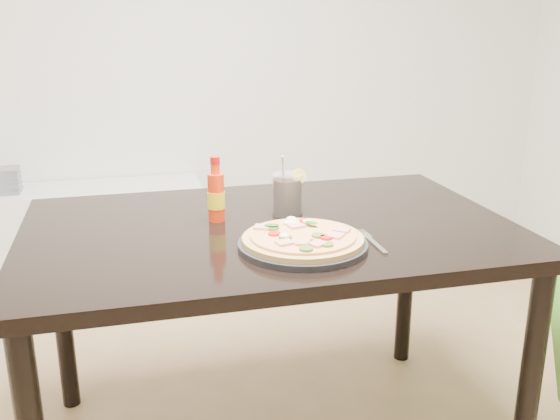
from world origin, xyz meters
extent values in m
plane|color=white|center=(0.00, 2.25, 1.30)|extent=(4.00, 0.00, 4.00)
cube|color=black|center=(-0.08, 0.53, 0.73)|extent=(1.40, 0.90, 0.04)
cylinder|color=black|center=(0.56, 0.14, 0.35)|extent=(0.06, 0.06, 0.71)
cylinder|color=black|center=(-0.72, 0.92, 0.35)|extent=(0.06, 0.06, 0.71)
cylinder|color=black|center=(0.56, 0.92, 0.35)|extent=(0.06, 0.06, 0.71)
cylinder|color=black|center=(-0.04, 0.32, 0.76)|extent=(0.34, 0.34, 0.02)
cylinder|color=#D4B75F|center=(-0.04, 0.32, 0.77)|extent=(0.32, 0.32, 0.01)
cylinder|color=#F2B569|center=(-0.04, 0.32, 0.78)|extent=(0.28, 0.28, 0.01)
cube|color=#E2948D|center=(0.07, 0.32, 0.79)|extent=(0.05, 0.05, 0.01)
cube|color=#E2948D|center=(-0.06, 0.25, 0.79)|extent=(0.05, 0.05, 0.01)
cube|color=#E2948D|center=(0.04, 0.28, 0.79)|extent=(0.05, 0.05, 0.01)
cube|color=#E2948D|center=(-0.13, 0.39, 0.79)|extent=(0.05, 0.05, 0.01)
cube|color=#E2948D|center=(-0.04, 0.38, 0.79)|extent=(0.05, 0.04, 0.01)
cube|color=#E2948D|center=(-0.03, 0.24, 0.79)|extent=(0.05, 0.05, 0.01)
cube|color=#E2948D|center=(-0.11, 0.26, 0.79)|extent=(0.05, 0.04, 0.01)
cylinder|color=red|center=(-0.11, 0.34, 0.79)|extent=(0.03, 0.03, 0.01)
cylinder|color=red|center=(-0.04, 0.25, 0.79)|extent=(0.03, 0.03, 0.01)
cylinder|color=red|center=(-0.01, 0.42, 0.79)|extent=(0.03, 0.03, 0.01)
cylinder|color=red|center=(0.01, 0.28, 0.79)|extent=(0.03, 0.03, 0.01)
cylinder|color=#457125|center=(-0.06, 0.21, 0.79)|extent=(0.03, 0.03, 0.01)
cylinder|color=#457125|center=(-0.09, 0.30, 0.79)|extent=(0.03, 0.03, 0.01)
cylinder|color=#457125|center=(-0.01, 0.23, 0.79)|extent=(0.03, 0.03, 0.01)
cylinder|color=#457125|center=(-0.01, 0.30, 0.79)|extent=(0.03, 0.03, 0.01)
cylinder|color=#457125|center=(-0.11, 0.38, 0.79)|extent=(0.03, 0.03, 0.01)
ellipsoid|color=white|center=(-0.09, 0.31, 0.79)|extent=(0.03, 0.03, 0.01)
ellipsoid|color=white|center=(-0.05, 0.41, 0.79)|extent=(0.03, 0.03, 0.01)
ellipsoid|color=white|center=(-0.04, 0.41, 0.79)|extent=(0.03, 0.03, 0.01)
ellipsoid|color=white|center=(-0.04, 0.44, 0.79)|extent=(0.03, 0.03, 0.01)
ellipsoid|color=white|center=(0.00, 0.41, 0.79)|extent=(0.03, 0.03, 0.01)
ellipsoid|color=#196317|center=(0.00, 0.38, 0.80)|extent=(0.04, 0.04, 0.00)
ellipsoid|color=#196317|center=(-0.11, 0.39, 0.80)|extent=(0.04, 0.03, 0.00)
cylinder|color=red|center=(-0.22, 0.60, 0.82)|extent=(0.06, 0.06, 0.14)
cylinder|color=yellow|center=(-0.22, 0.60, 0.81)|extent=(0.05, 0.05, 0.05)
cylinder|color=red|center=(-0.22, 0.60, 0.91)|extent=(0.03, 0.03, 0.03)
cylinder|color=red|center=(-0.22, 0.60, 0.93)|extent=(0.03, 0.03, 0.02)
cylinder|color=black|center=(0.00, 0.62, 0.80)|extent=(0.09, 0.09, 0.11)
cylinder|color=silver|center=(0.00, 0.62, 0.81)|extent=(0.10, 0.10, 0.12)
cylinder|color=#F2E059|center=(0.03, 0.60, 0.87)|extent=(0.04, 0.01, 0.04)
cylinder|color=#B2B2B7|center=(-0.01, 0.63, 0.85)|extent=(0.03, 0.06, 0.17)
cube|color=silver|center=(0.15, 0.28, 0.75)|extent=(0.01, 0.12, 0.00)
cube|color=silver|center=(0.15, 0.36, 0.75)|extent=(0.02, 0.04, 0.00)
cube|color=silver|center=(0.14, 0.39, 0.75)|extent=(0.00, 0.03, 0.00)
cube|color=silver|center=(0.15, 0.39, 0.75)|extent=(0.00, 0.03, 0.00)
cube|color=silver|center=(0.15, 0.39, 0.75)|extent=(0.00, 0.03, 0.00)
cube|color=silver|center=(0.16, 0.39, 0.75)|extent=(0.00, 0.03, 0.00)
cube|color=white|center=(-0.80, 2.07, 0.25)|extent=(1.40, 0.34, 0.50)
cube|color=slate|center=(-1.05, 2.05, 0.51)|extent=(0.14, 0.12, 0.01)
cube|color=slate|center=(-1.05, 2.05, 0.52)|extent=(0.14, 0.12, 0.01)
cube|color=slate|center=(-1.05, 2.05, 0.53)|extent=(0.14, 0.12, 0.01)
cube|color=slate|center=(-1.05, 2.05, 0.54)|extent=(0.14, 0.12, 0.01)
cube|color=slate|center=(-1.05, 2.05, 0.55)|extent=(0.14, 0.12, 0.01)
cube|color=slate|center=(-1.05, 2.05, 0.56)|extent=(0.14, 0.12, 0.01)
cube|color=slate|center=(-1.05, 2.05, 0.57)|extent=(0.14, 0.12, 0.01)
cube|color=slate|center=(-1.05, 2.05, 0.58)|extent=(0.14, 0.12, 0.01)
cube|color=slate|center=(-1.05, 2.05, 0.59)|extent=(0.14, 0.12, 0.01)
cube|color=slate|center=(-1.05, 2.05, 0.60)|extent=(0.14, 0.12, 0.01)
cube|color=slate|center=(-1.05, 2.05, 0.61)|extent=(0.14, 0.12, 0.01)
cube|color=slate|center=(-1.05, 2.05, 0.62)|extent=(0.14, 0.12, 0.01)
camera|label=1|loc=(-0.47, -1.14, 1.32)|focal=40.00mm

